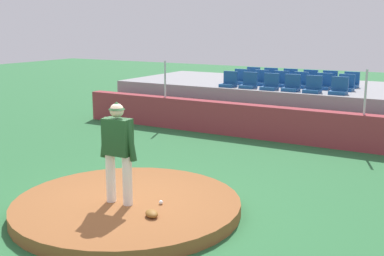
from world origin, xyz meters
name	(u,v)px	position (x,y,z in m)	size (l,w,h in m)	color
ground_plane	(127,212)	(0.00, 0.00, 0.00)	(60.00, 60.00, 0.00)	#2A6838
pitchers_mound	(127,206)	(0.00, 0.00, 0.11)	(4.09, 4.09, 0.22)	brown
pitcher	(118,145)	(-0.02, -0.18, 1.28)	(0.76, 0.29, 1.82)	white
baseball	(161,202)	(0.65, 0.13, 0.26)	(0.07, 0.07, 0.07)	white
fielding_glove	(152,214)	(0.83, -0.42, 0.28)	(0.30, 0.20, 0.11)	brown
brick_barrier	(266,123)	(0.00, 6.64, 0.49)	(12.99, 0.40, 0.99)	#94343B
fence_post_left	(165,79)	(-3.53, 6.64, 1.58)	(0.06, 0.06, 1.19)	silver
fence_post_right	(366,92)	(2.75, 6.64, 1.58)	(0.06, 0.06, 1.19)	silver
bleacher_platform	(297,104)	(0.00, 9.51, 0.66)	(12.03, 4.50, 1.33)	gray
stadium_chair_0	(229,82)	(-1.76, 7.76, 1.48)	(0.48, 0.44, 0.50)	#194B89
stadium_chair_1	(249,83)	(-1.07, 7.80, 1.48)	(0.48, 0.44, 0.50)	#194B89
stadium_chair_2	(270,85)	(-0.33, 7.76, 1.48)	(0.48, 0.44, 0.50)	#194B89
stadium_chair_3	(292,86)	(0.35, 7.80, 1.48)	(0.48, 0.44, 0.50)	#194B89
stadium_chair_4	(313,87)	(1.02, 7.76, 1.48)	(0.48, 0.44, 0.50)	#194B89
stadium_chair_5	(339,89)	(1.78, 7.81, 1.48)	(0.48, 0.44, 0.50)	#194B89
stadium_chair_6	(240,79)	(-1.78, 8.66, 1.48)	(0.48, 0.44, 0.50)	#194B89
stadium_chair_7	(261,80)	(-1.04, 8.70, 1.48)	(0.48, 0.44, 0.50)	#194B89
stadium_chair_8	(280,82)	(-0.34, 8.69, 1.48)	(0.48, 0.44, 0.50)	#194B89
stadium_chair_9	(300,83)	(0.32, 8.70, 1.48)	(0.48, 0.44, 0.50)	#194B89
stadium_chair_10	(323,84)	(1.07, 8.69, 1.48)	(0.48, 0.44, 0.50)	#194B89
stadium_chair_11	(346,85)	(1.77, 8.70, 1.48)	(0.48, 0.44, 0.50)	#194B89
stadium_chair_12	(252,77)	(-1.72, 9.57, 1.48)	(0.48, 0.44, 0.50)	#194B89
stadium_chair_13	(270,78)	(-1.06, 9.59, 1.48)	(0.48, 0.44, 0.50)	#194B89
stadium_chair_14	(289,79)	(-0.35, 9.61, 1.48)	(0.48, 0.44, 0.50)	#194B89
stadium_chair_15	(310,80)	(0.37, 9.57, 1.48)	(0.48, 0.44, 0.50)	#194B89
stadium_chair_16	(329,81)	(1.02, 9.59, 1.48)	(0.48, 0.44, 0.50)	#194B89
stadium_chair_17	(351,83)	(1.73, 9.56, 1.48)	(0.48, 0.44, 0.50)	#194B89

